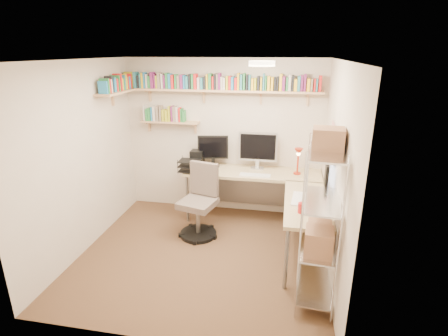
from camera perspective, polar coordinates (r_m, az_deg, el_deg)
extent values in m
plane|color=#432D1D|center=(4.84, -3.59, -13.90)|extent=(3.20, 3.20, 0.00)
cube|color=beige|center=(5.71, -0.19, 4.97)|extent=(3.20, 0.04, 2.50)
cube|color=beige|center=(4.93, -22.24, 1.34)|extent=(0.04, 3.00, 2.50)
cube|color=beige|center=(4.21, 17.68, -1.00)|extent=(0.04, 3.00, 2.50)
cube|color=beige|center=(2.98, -11.13, -8.73)|extent=(3.20, 0.04, 2.50)
cube|color=white|center=(4.08, -4.33, 17.17)|extent=(3.20, 3.00, 0.04)
cube|color=white|center=(4.65, 17.19, 4.75)|extent=(0.01, 0.30, 0.42)
cube|color=silver|center=(4.28, 17.66, 2.83)|extent=(0.01, 0.28, 0.38)
cylinder|color=#FFEAC6|center=(4.16, 6.20, 16.60)|extent=(0.30, 0.30, 0.06)
cube|color=tan|center=(5.45, -0.45, 12.54)|extent=(3.05, 0.25, 0.03)
cube|color=tan|center=(5.53, -16.86, 11.86)|extent=(0.25, 1.00, 0.03)
cube|color=tan|center=(5.78, -8.77, 7.46)|extent=(0.95, 0.20, 0.02)
cube|color=tan|center=(5.87, -12.16, 11.89)|extent=(0.03, 0.20, 0.20)
cube|color=tan|center=(5.59, -3.41, 11.94)|extent=(0.03, 0.20, 0.20)
cube|color=tan|center=(5.44, 6.03, 11.69)|extent=(0.03, 0.20, 0.20)
cube|color=tan|center=(5.43, 13.55, 11.27)|extent=(0.03, 0.20, 0.20)
cube|color=#ADB021|center=(5.90, -14.97, 13.51)|extent=(0.03, 0.14, 0.20)
cube|color=#ADB021|center=(5.88, -14.57, 13.61)|extent=(0.03, 0.11, 0.21)
cube|color=teal|center=(5.86, -14.16, 13.77)|extent=(0.04, 0.15, 0.24)
cube|color=black|center=(5.84, -13.69, 13.55)|extent=(0.04, 0.12, 0.19)
cube|color=teal|center=(5.82, -13.37, 13.71)|extent=(0.03, 0.11, 0.22)
cube|color=yellow|center=(5.81, -13.04, 13.75)|extent=(0.03, 0.12, 0.23)
cube|color=teal|center=(5.80, -12.74, 13.81)|extent=(0.03, 0.12, 0.24)
cube|color=beige|center=(5.78, -12.37, 13.71)|extent=(0.02, 0.14, 0.22)
cube|color=#297D3B|center=(5.77, -12.00, 13.57)|extent=(0.04, 0.11, 0.19)
cube|color=#731E5D|center=(5.75, -11.55, 13.89)|extent=(0.04, 0.14, 0.25)
cube|color=#731E5D|center=(5.73, -11.11, 13.74)|extent=(0.02, 0.12, 0.22)
cube|color=#ADB021|center=(5.72, -10.82, 13.64)|extent=(0.03, 0.13, 0.19)
cube|color=#7D6C5B|center=(5.71, -10.44, 13.87)|extent=(0.04, 0.14, 0.24)
cube|color=beige|center=(5.69, -9.96, 13.81)|extent=(0.03, 0.13, 0.22)
cube|color=#731E5D|center=(5.68, -9.58, 13.72)|extent=(0.03, 0.12, 0.20)
cube|color=#297D3B|center=(5.66, -9.21, 13.90)|extent=(0.04, 0.13, 0.24)
cube|color=teal|center=(5.65, -8.76, 13.85)|extent=(0.04, 0.12, 0.22)
cube|color=red|center=(5.63, -8.26, 13.78)|extent=(0.04, 0.15, 0.21)
cube|color=#297D3B|center=(5.62, -7.78, 13.82)|extent=(0.03, 0.13, 0.22)
cube|color=#7D6C5B|center=(5.61, -7.35, 13.77)|extent=(0.04, 0.12, 0.20)
cube|color=#731E5D|center=(5.59, -6.82, 13.82)|extent=(0.04, 0.14, 0.21)
cube|color=teal|center=(5.58, -6.41, 13.79)|extent=(0.03, 0.13, 0.21)
cube|color=teal|center=(5.57, -5.99, 13.71)|extent=(0.04, 0.12, 0.19)
cube|color=black|center=(5.55, -5.53, 13.89)|extent=(0.03, 0.12, 0.22)
cube|color=#297D3B|center=(5.54, -5.07, 13.89)|extent=(0.03, 0.13, 0.22)
cube|color=red|center=(5.53, -4.61, 13.92)|extent=(0.04, 0.13, 0.23)
cube|color=beige|center=(5.52, -4.08, 13.65)|extent=(0.04, 0.13, 0.18)
cube|color=teal|center=(5.51, -3.57, 13.62)|extent=(0.04, 0.14, 0.17)
cube|color=black|center=(5.49, -3.09, 13.70)|extent=(0.04, 0.12, 0.19)
cube|color=yellow|center=(5.48, -2.70, 13.89)|extent=(0.03, 0.12, 0.22)
cube|color=#297D3B|center=(5.47, -2.24, 13.95)|extent=(0.04, 0.13, 0.24)
cube|color=red|center=(5.47, -1.76, 13.73)|extent=(0.03, 0.11, 0.19)
cube|color=black|center=(5.46, -1.42, 13.91)|extent=(0.03, 0.12, 0.23)
cube|color=#7D6C5B|center=(5.45, -1.04, 13.90)|extent=(0.02, 0.14, 0.23)
cube|color=#731E5D|center=(5.44, -0.69, 13.98)|extent=(0.03, 0.13, 0.24)
cube|color=beige|center=(5.44, -0.33, 13.70)|extent=(0.03, 0.12, 0.19)
cube|color=beige|center=(5.43, 0.08, 13.62)|extent=(0.04, 0.13, 0.18)
cube|color=#ADB021|center=(5.42, 0.58, 13.74)|extent=(0.03, 0.13, 0.20)
cube|color=red|center=(5.42, 1.01, 13.73)|extent=(0.04, 0.11, 0.20)
cube|color=teal|center=(5.41, 1.45, 13.67)|extent=(0.04, 0.15, 0.19)
cube|color=red|center=(5.40, 1.99, 13.58)|extent=(0.04, 0.15, 0.18)
cube|color=yellow|center=(5.39, 2.40, 13.93)|extent=(0.03, 0.13, 0.24)
cube|color=teal|center=(5.39, 2.85, 13.82)|extent=(0.04, 0.11, 0.23)
cube|color=#297D3B|center=(5.38, 3.35, 13.90)|extent=(0.03, 0.14, 0.24)
cube|color=black|center=(5.38, 3.81, 13.77)|extent=(0.03, 0.14, 0.22)
cube|color=teal|center=(5.37, 4.24, 13.74)|extent=(0.03, 0.11, 0.22)
cube|color=yellow|center=(5.37, 4.70, 13.48)|extent=(0.03, 0.14, 0.17)
cube|color=#ADB021|center=(5.37, 5.15, 13.48)|extent=(0.03, 0.12, 0.18)
cube|color=black|center=(5.36, 5.68, 13.62)|extent=(0.03, 0.13, 0.21)
cube|color=yellow|center=(5.36, 6.12, 13.52)|extent=(0.02, 0.13, 0.19)
cube|color=teal|center=(5.35, 6.53, 13.78)|extent=(0.02, 0.13, 0.24)
cube|color=#297D3B|center=(5.35, 6.86, 13.58)|extent=(0.02, 0.11, 0.21)
cube|color=yellow|center=(5.35, 7.33, 13.56)|extent=(0.04, 0.13, 0.21)
cube|color=yellow|center=(5.35, 7.88, 13.46)|extent=(0.04, 0.12, 0.19)
cube|color=black|center=(5.35, 8.35, 13.43)|extent=(0.03, 0.13, 0.19)
cube|color=black|center=(5.34, 8.77, 13.46)|extent=(0.02, 0.14, 0.20)
cube|color=yellow|center=(5.34, 9.25, 13.65)|extent=(0.04, 0.15, 0.24)
cube|color=#731E5D|center=(5.34, 9.72, 13.44)|extent=(0.04, 0.15, 0.21)
cube|color=#297D3B|center=(5.34, 10.26, 13.33)|extent=(0.03, 0.14, 0.19)
cube|color=beige|center=(5.34, 10.68, 13.49)|extent=(0.04, 0.12, 0.23)
cube|color=black|center=(5.34, 11.17, 13.45)|extent=(0.03, 0.13, 0.22)
cube|color=yellow|center=(5.34, 11.60, 13.14)|extent=(0.04, 0.15, 0.17)
cube|color=teal|center=(5.34, 12.11, 13.33)|extent=(0.04, 0.13, 0.21)
cube|color=#731E5D|center=(5.34, 12.59, 13.38)|extent=(0.03, 0.11, 0.23)
cube|color=#731E5D|center=(5.34, 13.06, 13.43)|extent=(0.03, 0.13, 0.24)
cube|color=yellow|center=(5.35, 13.60, 13.04)|extent=(0.04, 0.14, 0.18)
cube|color=#7D6C5B|center=(5.35, 14.09, 13.02)|extent=(0.03, 0.13, 0.18)
cube|color=red|center=(5.35, 14.55, 12.97)|extent=(0.02, 0.13, 0.18)
cube|color=teal|center=(5.36, 14.89, 12.95)|extent=(0.02, 0.13, 0.18)
cube|color=red|center=(5.36, 15.40, 13.15)|extent=(0.04, 0.12, 0.22)
cube|color=teal|center=(5.14, -19.16, 12.30)|extent=(0.13, 0.03, 0.17)
cube|color=#297D3B|center=(5.18, -18.94, 12.54)|extent=(0.14, 0.03, 0.20)
cube|color=red|center=(5.22, -18.67, 12.56)|extent=(0.13, 0.04, 0.19)
cube|color=beige|center=(5.26, -18.47, 12.56)|extent=(0.14, 0.03, 0.18)
cube|color=black|center=(5.29, -18.26, 12.85)|extent=(0.11, 0.04, 0.23)
cube|color=teal|center=(5.34, -18.00, 12.70)|extent=(0.14, 0.03, 0.19)
cube|color=teal|center=(5.37, -17.83, 12.83)|extent=(0.13, 0.03, 0.20)
cube|color=red|center=(5.41, -17.57, 12.77)|extent=(0.13, 0.04, 0.18)
cube|color=#297D3B|center=(5.45, -17.35, 13.07)|extent=(0.15, 0.03, 0.22)
cube|color=beige|center=(5.49, -17.16, 12.88)|extent=(0.11, 0.03, 0.18)
cube|color=red|center=(5.52, -16.98, 13.27)|extent=(0.13, 0.04, 0.24)
cube|color=yellow|center=(5.56, -16.76, 12.95)|extent=(0.13, 0.03, 0.17)
cube|color=#297D3B|center=(5.60, -16.55, 13.00)|extent=(0.12, 0.04, 0.17)
cube|color=teal|center=(5.64, -16.37, 13.28)|extent=(0.12, 0.02, 0.22)
cube|color=yellow|center=(5.67, -16.21, 13.39)|extent=(0.13, 0.02, 0.23)
cube|color=#ADB021|center=(5.70, -16.06, 13.21)|extent=(0.12, 0.03, 0.19)
cube|color=red|center=(5.73, -15.89, 13.32)|extent=(0.12, 0.03, 0.20)
cube|color=teal|center=(5.77, -15.72, 13.27)|extent=(0.14, 0.03, 0.18)
cube|color=red|center=(5.80, -15.56, 13.39)|extent=(0.12, 0.02, 0.20)
cube|color=red|center=(5.83, -15.41, 13.54)|extent=(0.11, 0.04, 0.22)
cube|color=#ADB021|center=(5.86, -15.26, 13.71)|extent=(0.15, 0.02, 0.25)
cube|color=black|center=(5.89, -15.12, 13.53)|extent=(0.13, 0.03, 0.20)
cube|color=beige|center=(5.90, -12.73, 8.80)|extent=(0.02, 0.13, 0.25)
cube|color=#297D3B|center=(5.89, -12.33, 8.54)|extent=(0.03, 0.14, 0.19)
cube|color=#297D3B|center=(5.87, -11.99, 8.62)|extent=(0.04, 0.12, 0.21)
cube|color=teal|center=(5.86, -11.59, 8.67)|extent=(0.03, 0.11, 0.22)
cube|color=beige|center=(5.84, -11.19, 8.75)|extent=(0.04, 0.13, 0.24)
cube|color=#7D6C5B|center=(5.82, -10.68, 8.77)|extent=(0.04, 0.15, 0.24)
cube|color=#7D6C5B|center=(5.80, -10.20, 8.79)|extent=(0.03, 0.13, 0.25)
cube|color=#ADB021|center=(5.79, -9.78, 8.49)|extent=(0.04, 0.12, 0.19)
cube|color=#ADB021|center=(5.77, -9.25, 8.47)|extent=(0.04, 0.14, 0.18)
cube|color=#ADB021|center=(5.75, -8.82, 8.77)|extent=(0.03, 0.12, 0.24)
cube|color=#731E5D|center=(5.74, -8.39, 8.78)|extent=(0.03, 0.13, 0.25)
cube|color=#7D6C5B|center=(5.72, -8.01, 8.75)|extent=(0.04, 0.12, 0.24)
cube|color=beige|center=(5.71, -7.58, 8.71)|extent=(0.03, 0.11, 0.23)
cube|color=red|center=(5.70, -7.19, 8.64)|extent=(0.03, 0.11, 0.22)
cube|color=#297D3B|center=(5.69, -6.89, 8.57)|extent=(0.02, 0.12, 0.21)
cube|color=#297D3B|center=(5.68, -6.52, 8.41)|extent=(0.02, 0.15, 0.18)
cube|color=tan|center=(5.46, 4.72, -0.75)|extent=(2.09, 0.66, 0.04)
cube|color=tan|center=(4.50, 14.08, -5.66)|extent=(0.66, 1.43, 0.04)
cylinder|color=gray|center=(5.54, -5.99, -5.03)|extent=(0.04, 0.04, 0.77)
cylinder|color=gray|center=(6.03, -4.52, -2.97)|extent=(0.04, 0.04, 0.77)
cylinder|color=gray|center=(5.87, 15.83, -4.26)|extent=(0.04, 0.04, 0.77)
cylinder|color=gray|center=(4.10, 10.12, -14.45)|extent=(0.04, 0.04, 0.77)
cylinder|color=gray|center=(4.14, 18.01, -14.75)|extent=(0.04, 0.04, 0.77)
cube|color=gray|center=(5.85, 4.93, -3.08)|extent=(1.98, 0.02, 0.61)
cube|color=silver|center=(5.47, 5.55, 3.49)|extent=(0.61, 0.03, 0.46)
cube|color=black|center=(5.45, 5.53, 3.43)|extent=(0.55, 0.00, 0.40)
cube|color=black|center=(5.58, -1.81, 3.42)|extent=(0.48, 0.03, 0.37)
cube|color=black|center=(4.43, 16.40, -1.18)|extent=(0.03, 0.64, 0.42)
cube|color=white|center=(4.43, 16.11, -1.16)|extent=(0.00, 0.57, 0.36)
cube|color=white|center=(5.26, 5.10, -1.18)|extent=(0.46, 0.14, 0.02)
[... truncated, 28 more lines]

